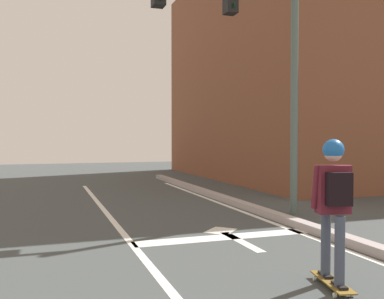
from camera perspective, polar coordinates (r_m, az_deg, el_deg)
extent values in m
cube|color=white|center=(5.70, -5.33, -15.46)|extent=(0.12, 20.00, 0.01)
cube|color=white|center=(6.98, 19.45, -12.37)|extent=(0.12, 20.00, 0.01)
cube|color=white|center=(7.36, 4.22, -11.55)|extent=(3.09, 0.40, 0.01)
cube|color=white|center=(7.11, 6.55, -12.03)|extent=(0.16, 1.40, 0.01)
cube|color=white|center=(7.86, 3.84, -10.70)|extent=(0.71, 0.71, 0.01)
cube|color=#A59C9B|center=(7.11, 21.07, -11.56)|extent=(0.24, 24.00, 0.14)
cube|color=brown|center=(5.21, 18.13, -16.37)|extent=(0.37, 0.82, 0.02)
cube|color=#B2B2B7|center=(5.45, 16.92, -15.71)|extent=(0.16, 0.08, 0.01)
cylinder|color=silver|center=(5.43, 15.98, -16.14)|extent=(0.04, 0.06, 0.05)
cylinder|color=silver|center=(5.50, 17.85, -15.92)|extent=(0.04, 0.06, 0.05)
cube|color=#B2B2B7|center=(4.99, 19.46, -17.39)|extent=(0.16, 0.08, 0.01)
cylinder|color=silver|center=(4.96, 18.44, -17.89)|extent=(0.04, 0.06, 0.05)
cylinder|color=silver|center=(5.04, 20.46, -17.60)|extent=(0.04, 0.06, 0.05)
cylinder|color=#414A5E|center=(5.27, 17.36, -11.82)|extent=(0.11, 0.11, 0.76)
cube|color=black|center=(5.36, 17.32, -15.60)|extent=(0.14, 0.25, 0.03)
cylinder|color=#414A5E|center=(4.95, 19.04, -12.69)|extent=(0.11, 0.11, 0.76)
cube|color=black|center=(5.05, 19.00, -16.69)|extent=(0.14, 0.25, 0.03)
cube|color=maroon|center=(5.00, 18.23, -5.05)|extent=(0.39, 0.25, 0.53)
cylinder|color=maroon|center=(4.95, 16.12, -4.82)|extent=(0.07, 0.13, 0.49)
cylinder|color=maroon|center=(5.10, 20.00, -4.66)|extent=(0.07, 0.09, 0.49)
sphere|color=beige|center=(4.97, 18.27, -0.32)|extent=(0.21, 0.21, 0.21)
sphere|color=#1D62B5|center=(4.96, 18.27, -0.02)|extent=(0.23, 0.23, 0.23)
cube|color=black|center=(4.87, 18.92, -4.99)|extent=(0.28, 0.19, 0.36)
cylinder|color=#51635E|center=(9.63, 13.44, 7.37)|extent=(0.16, 0.16, 5.31)
cylinder|color=black|center=(9.12, 5.54, 18.48)|extent=(0.02, 0.10, 0.10)
cube|color=brown|center=(20.42, 19.46, 9.01)|extent=(12.37, 12.05, 8.71)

